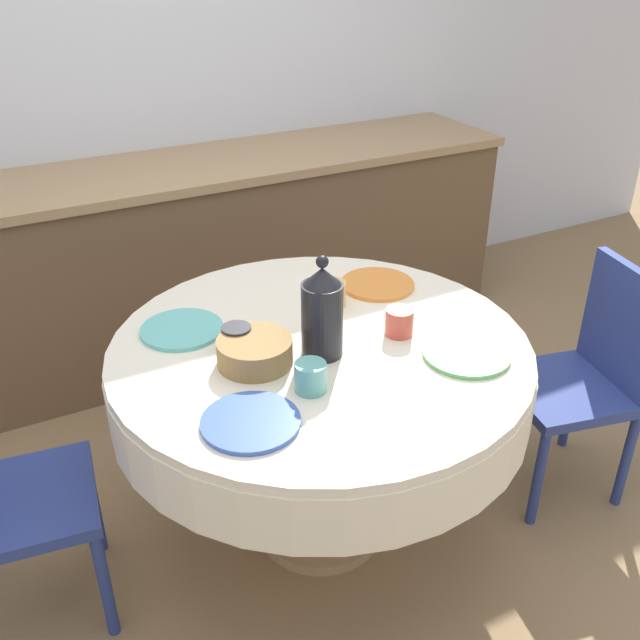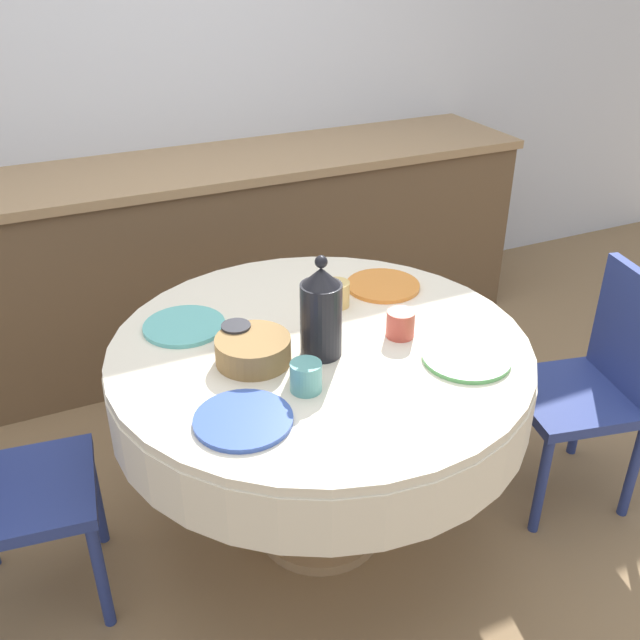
# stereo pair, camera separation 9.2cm
# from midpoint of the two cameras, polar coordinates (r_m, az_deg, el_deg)

# --- Properties ---
(ground_plane) EXTENTS (12.00, 12.00, 0.00)m
(ground_plane) POSITION_cam_midpoint_polar(r_m,az_deg,el_deg) (2.64, 1.04, -16.26)
(ground_plane) COLOR #8E704C
(wall_back) EXTENTS (7.00, 0.05, 2.60)m
(wall_back) POSITION_cam_midpoint_polar(r_m,az_deg,el_deg) (3.53, -11.87, 19.23)
(wall_back) COLOR silver
(wall_back) RESTS_ON ground_plane
(kitchen_counter) EXTENTS (3.24, 0.64, 0.93)m
(kitchen_counter) POSITION_cam_midpoint_polar(r_m,az_deg,el_deg) (3.46, -9.09, 4.81)
(kitchen_counter) COLOR brown
(kitchen_counter) RESTS_ON ground_plane
(dining_table) EXTENTS (1.29, 1.29, 0.77)m
(dining_table) POSITION_cam_midpoint_polar(r_m,az_deg,el_deg) (2.22, 1.18, -4.63)
(dining_table) COLOR tan
(dining_table) RESTS_ON ground_plane
(chair_left) EXTENTS (0.47, 0.47, 0.87)m
(chair_left) POSITION_cam_midpoint_polar(r_m,az_deg,el_deg) (2.69, 22.04, -4.39)
(chair_left) COLOR navy
(chair_left) RESTS_ON ground_plane
(plate_near_left) EXTENTS (0.26, 0.26, 0.01)m
(plate_near_left) POSITION_cam_midpoint_polar(r_m,az_deg,el_deg) (1.84, -4.73, -7.97)
(plate_near_left) COLOR #3856AD
(plate_near_left) RESTS_ON dining_table
(cup_near_left) EXTENTS (0.09, 0.09, 0.09)m
(cup_near_left) POSITION_cam_midpoint_polar(r_m,az_deg,el_deg) (1.93, 0.23, -4.58)
(cup_near_left) COLOR #5BA39E
(cup_near_left) RESTS_ON dining_table
(plate_near_right) EXTENTS (0.26, 0.26, 0.01)m
(plate_near_right) POSITION_cam_midpoint_polar(r_m,az_deg,el_deg) (2.12, 12.84, -3.01)
(plate_near_right) COLOR #5BA85B
(plate_near_right) RESTS_ON dining_table
(cup_near_right) EXTENTS (0.09, 0.09, 0.09)m
(cup_near_right) POSITION_cam_midpoint_polar(r_m,az_deg,el_deg) (2.19, 7.64, -0.32)
(cup_near_right) COLOR #CC4C3D
(cup_near_right) RESTS_ON dining_table
(plate_far_left) EXTENTS (0.26, 0.26, 0.01)m
(plate_far_left) POSITION_cam_midpoint_polar(r_m,az_deg,el_deg) (2.26, -9.67, -0.49)
(plate_far_left) COLOR #60BCB7
(plate_far_left) RESTS_ON dining_table
(cup_far_left) EXTENTS (0.09, 0.09, 0.09)m
(cup_far_left) POSITION_cam_midpoint_polar(r_m,az_deg,el_deg) (2.11, -5.45, -1.41)
(cup_far_left) COLOR #28282D
(cup_far_left) RESTS_ON dining_table
(plate_far_right) EXTENTS (0.26, 0.26, 0.01)m
(plate_far_right) POSITION_cam_midpoint_polar(r_m,az_deg,el_deg) (2.50, 6.10, 2.75)
(plate_far_right) COLOR orange
(plate_far_right) RESTS_ON dining_table
(cup_far_right) EXTENTS (0.09, 0.09, 0.09)m
(cup_far_right) POSITION_cam_midpoint_polar(r_m,az_deg,el_deg) (2.35, 2.44, 2.09)
(cup_far_right) COLOR #DBB766
(cup_far_right) RESTS_ON dining_table
(coffee_carafe) EXTENTS (0.12, 0.12, 0.32)m
(coffee_carafe) POSITION_cam_midpoint_polar(r_m,az_deg,el_deg) (2.04, 1.38, 0.57)
(coffee_carafe) COLOR black
(coffee_carafe) RESTS_ON dining_table
(bread_basket) EXTENTS (0.22, 0.22, 0.08)m
(bread_basket) POSITION_cam_midpoint_polar(r_m,az_deg,el_deg) (2.05, -4.10, -2.41)
(bread_basket) COLOR olive
(bread_basket) RESTS_ON dining_table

